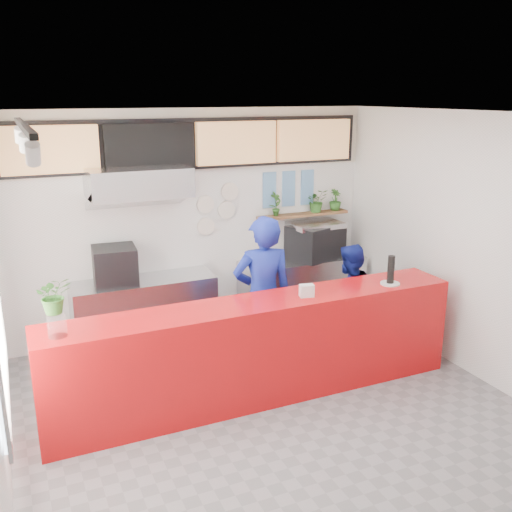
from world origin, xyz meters
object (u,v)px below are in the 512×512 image
object	(u,v)px
panini_oven	(115,265)
staff_right	(348,300)
pepper_mill	(391,270)
service_counter	(259,350)
staff_center	(263,296)
espresso_machine	(315,241)

from	to	relation	value
panini_oven	staff_right	size ratio (longest dim) A/B	0.36
panini_oven	pepper_mill	distance (m)	3.32
panini_oven	pepper_mill	world-z (taller)	pepper_mill
service_counter	staff_center	xyz separation A→B (m)	(0.28, 0.51, 0.39)
panini_oven	staff_right	distance (m)	2.92
panini_oven	staff_right	world-z (taller)	staff_right
espresso_machine	staff_center	size ratio (longest dim) A/B	0.40
espresso_machine	staff_right	distance (m)	1.33
pepper_mill	staff_right	bearing A→B (deg)	99.27
service_counter	staff_center	bearing A→B (deg)	61.35
staff_right	staff_center	bearing A→B (deg)	-26.07
staff_right	pepper_mill	xyz separation A→B (m)	(0.11, -0.66, 0.57)
service_counter	staff_center	size ratio (longest dim) A/B	2.39
service_counter	espresso_machine	bearing A→B (deg)	46.64
service_counter	pepper_mill	world-z (taller)	pepper_mill
service_counter	pepper_mill	bearing A→B (deg)	-3.53
staff_right	espresso_machine	bearing A→B (deg)	-128.72
panini_oven	staff_center	bearing A→B (deg)	-37.31
service_counter	staff_center	distance (m)	0.71
espresso_machine	panini_oven	bearing A→B (deg)	160.38
espresso_machine	staff_center	bearing A→B (deg)	-157.45
service_counter	espresso_machine	xyz separation A→B (m)	(1.70, 1.80, 0.59)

